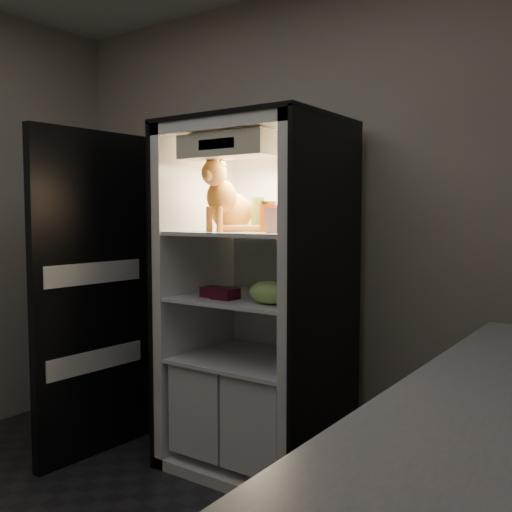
{
  "coord_description": "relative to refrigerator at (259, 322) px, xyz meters",
  "views": [
    {
      "loc": [
        1.75,
        -1.15,
        1.38
      ],
      "look_at": [
        0.03,
        1.32,
        1.16
      ],
      "focal_mm": 40.0,
      "sensor_mm": 36.0,
      "label": 1
    }
  ],
  "objects": [
    {
      "name": "cream_carton",
      "position": [
        0.22,
        -0.18,
        0.56
      ],
      "size": [
        0.07,
        0.07,
        0.12
      ],
      "primitive_type": "cube",
      "color": "silver",
      "rests_on": "refrigerator"
    },
    {
      "name": "soda_can_b",
      "position": [
        0.28,
        -0.09,
        0.21
      ],
      "size": [
        0.06,
        0.06,
        0.12
      ],
      "color": "black",
      "rests_on": "refrigerator"
    },
    {
      "name": "soda_can_c",
      "position": [
        0.25,
        -0.14,
        0.21
      ],
      "size": [
        0.06,
        0.06,
        0.12
      ],
      "color": "black",
      "rests_on": "refrigerator"
    },
    {
      "name": "refrigerator",
      "position": [
        0.0,
        0.0,
        0.0
      ],
      "size": [
        0.9,
        0.72,
        1.88
      ],
      "color": "white",
      "rests_on": "floor"
    },
    {
      "name": "parmesan_shaker",
      "position": [
        0.01,
        -0.03,
        0.59
      ],
      "size": [
        0.07,
        0.07,
        0.18
      ],
      "color": "#227F2C",
      "rests_on": "refrigerator"
    },
    {
      "name": "berry_box_right",
      "position": [
        -0.06,
        -0.21,
        0.18
      ],
      "size": [
        0.11,
        0.11,
        0.06
      ],
      "primitive_type": "cube",
      "color": "#520D1D",
      "rests_on": "refrigerator"
    },
    {
      "name": "salsa_jar",
      "position": [
        0.11,
        -0.08,
        0.58
      ],
      "size": [
        0.09,
        0.09,
        0.16
      ],
      "color": "#9C100E",
      "rests_on": "refrigerator"
    },
    {
      "name": "condiment_jar",
      "position": [
        0.05,
        -0.05,
        0.19
      ],
      "size": [
        0.06,
        0.06,
        0.09
      ],
      "color": "brown",
      "rests_on": "refrigerator"
    },
    {
      "name": "mayo_tub",
      "position": [
        0.11,
        0.04,
        0.57
      ],
      "size": [
        0.1,
        0.1,
        0.14
      ],
      "color": "white",
      "rests_on": "refrigerator"
    },
    {
      "name": "tabby_cat",
      "position": [
        -0.12,
        -0.12,
        0.65
      ],
      "size": [
        0.34,
        0.38,
        0.4
      ],
      "rotation": [
        0.0,
        0.0,
        0.06
      ],
      "color": "orange",
      "rests_on": "refrigerator"
    },
    {
      "name": "grape_bag",
      "position": [
        0.22,
        -0.21,
        0.21
      ],
      "size": [
        0.23,
        0.17,
        0.12
      ],
      "primitive_type": "ellipsoid",
      "color": "#89C85D",
      "rests_on": "refrigerator"
    },
    {
      "name": "fridge_door",
      "position": [
        -0.85,
        -0.38,
        0.12
      ],
      "size": [
        0.11,
        0.87,
        1.85
      ],
      "rotation": [
        0.0,
        0.0,
        -0.05
      ],
      "color": "black",
      "rests_on": "floor"
    },
    {
      "name": "berry_box_left",
      "position": [
        -0.17,
        -0.18,
        0.18
      ],
      "size": [
        0.11,
        0.11,
        0.05
      ],
      "primitive_type": "cube",
      "color": "#520D1D",
      "rests_on": "refrigerator"
    },
    {
      "name": "pepper_jar",
      "position": [
        0.29,
        -0.03,
        0.6
      ],
      "size": [
        0.12,
        0.12,
        0.19
      ],
      "color": "#A22415",
      "rests_on": "refrigerator"
    },
    {
      "name": "room_shell",
      "position": [
        0.0,
        -1.38,
        0.83
      ],
      "size": [
        3.6,
        3.6,
        3.6
      ],
      "color": "white",
      "rests_on": "floor"
    },
    {
      "name": "soda_can_a",
      "position": [
        0.15,
        0.07,
        0.21
      ],
      "size": [
        0.07,
        0.07,
        0.13
      ],
      "color": "black",
      "rests_on": "refrigerator"
    }
  ]
}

